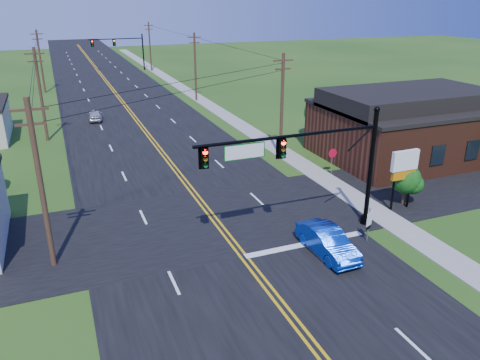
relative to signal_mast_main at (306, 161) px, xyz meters
name	(u,v)px	position (x,y,z in m)	size (l,w,h in m)	color
ground	(303,339)	(-4.34, -8.00, -4.75)	(260.00, 260.00, 0.00)	#1E4714
road_main	(122,103)	(-4.34, 42.00, -4.73)	(16.00, 220.00, 0.04)	black
road_cross	(212,220)	(-4.34, 4.00, -4.73)	(70.00, 10.00, 0.04)	black
sidewalk	(221,112)	(6.16, 32.00, -4.71)	(2.00, 160.00, 0.08)	gray
signal_mast_main	(306,161)	(0.00, 0.00, 0.00)	(11.30, 0.60, 7.48)	black
signal_mast_far	(120,47)	(0.10, 72.00, -0.20)	(10.98, 0.60, 7.48)	black
brick_building	(405,131)	(15.66, 10.00, -2.40)	(14.20, 11.20, 4.70)	#512617
utility_pole_left_a	(41,183)	(-13.84, 2.00, -0.03)	(1.80, 0.28, 9.00)	#362918
utility_pole_left_b	(41,93)	(-13.84, 27.00, -0.03)	(1.80, 0.28, 9.00)	#362918
utility_pole_left_c	(41,60)	(-13.84, 54.00, -0.03)	(1.80, 0.28, 9.00)	#362918
utility_pole_right_a	(282,104)	(5.46, 14.00, -0.03)	(1.80, 0.28, 9.00)	#362918
utility_pole_right_b	(195,66)	(5.46, 40.00, -0.03)	(1.80, 0.28, 9.00)	#362918
utility_pole_right_c	(150,46)	(5.46, 70.00, -0.03)	(1.80, 0.28, 9.00)	#362918
tree_right_back	(319,112)	(11.66, 18.00, -2.15)	(3.00, 3.00, 4.10)	#362918
shrub_corner	(406,179)	(8.66, 1.50, -2.90)	(2.00, 2.00, 2.86)	#362918
blue_car	(327,242)	(0.24, -2.35, -4.01)	(1.57, 4.51, 1.49)	#0730A2
distant_car	(95,115)	(-8.56, 33.57, -4.13)	(1.46, 3.62, 1.23)	#B8B8BD
route_sign	(369,222)	(3.16, -2.02, -3.48)	(0.51, 0.25, 2.17)	slate
stop_sign	(333,156)	(7.31, 8.47, -3.22)	(0.76, 0.09, 2.13)	slate
pylon_sign	(404,167)	(7.91, 1.00, -1.74)	(2.01, 0.31, 4.12)	black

